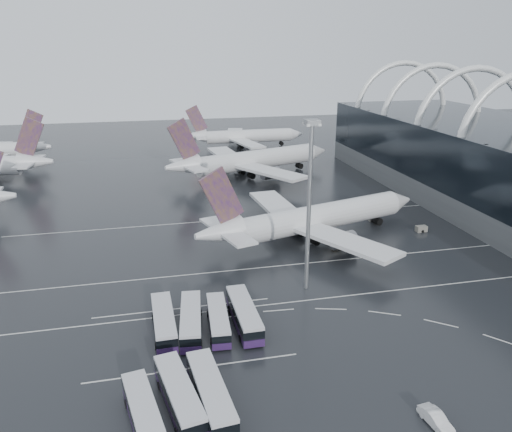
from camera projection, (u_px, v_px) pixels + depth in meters
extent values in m
plane|color=black|center=(324.00, 292.00, 84.77)|extent=(420.00, 420.00, 0.00)
torus|color=white|center=(470.00, 130.00, 134.38)|extent=(33.80, 1.80, 33.80)
torus|color=white|center=(431.00, 120.00, 151.88)|extent=(33.80, 1.80, 33.80)
torus|color=white|center=(401.00, 112.00, 169.37)|extent=(33.80, 1.80, 33.80)
cube|color=silver|center=(329.00, 298.00, 82.93)|extent=(120.00, 0.25, 0.01)
cube|color=silver|center=(303.00, 264.00, 95.82)|extent=(120.00, 0.25, 0.01)
cube|color=silver|center=(267.00, 217.00, 121.61)|extent=(120.00, 0.25, 0.01)
cube|color=silver|center=(193.00, 368.00, 64.98)|extent=(28.00, 0.25, 0.01)
cube|color=silver|center=(183.00, 308.00, 79.71)|extent=(28.00, 0.25, 0.01)
cylinder|color=silver|center=(322.00, 216.00, 107.13)|extent=(39.60, 16.50, 5.51)
cone|color=silver|center=(400.00, 201.00, 117.63)|extent=(7.02, 6.90, 5.51)
cone|color=silver|center=(218.00, 232.00, 95.45)|extent=(10.67, 7.97, 5.51)
cube|color=#3C1A6F|center=(222.00, 197.00, 93.58)|extent=(8.94, 3.13, 11.68)
cube|color=silver|center=(227.00, 231.00, 96.33)|extent=(8.93, 17.61, 0.47)
cube|color=silver|center=(343.00, 240.00, 95.78)|extent=(17.15, 24.05, 0.76)
cube|color=silver|center=(278.00, 207.00, 115.34)|extent=(8.46, 24.19, 0.76)
cylinder|color=slate|center=(343.00, 240.00, 100.40)|extent=(5.92, 4.57, 3.23)
cylinder|color=slate|center=(296.00, 216.00, 114.48)|extent=(5.92, 4.57, 3.23)
cube|color=black|center=(307.00, 236.00, 106.62)|extent=(12.65, 9.05, 2.09)
cylinder|color=silver|center=(257.00, 159.00, 158.08)|extent=(41.09, 18.74, 5.95)
cone|color=silver|center=(317.00, 151.00, 169.76)|extent=(7.72, 7.59, 5.95)
cone|color=silver|center=(182.00, 166.00, 145.06)|extent=(11.61, 8.89, 5.95)
cube|color=#3C1A6F|center=(184.00, 140.00, 143.08)|extent=(9.56, 3.71, 12.60)
cube|color=silver|center=(188.00, 165.00, 146.07)|extent=(10.22, 18.97, 0.51)
cube|color=silver|center=(268.00, 171.00, 145.93)|extent=(19.18, 25.73, 0.82)
cube|color=silver|center=(227.00, 155.00, 166.61)|extent=(10.02, 26.28, 0.82)
cylinder|color=slate|center=(270.00, 173.00, 150.94)|extent=(6.45, 5.09, 3.49)
cylinder|color=slate|center=(240.00, 162.00, 165.83)|extent=(6.45, 5.09, 3.49)
cube|color=black|center=(246.00, 174.00, 157.41)|extent=(13.75, 10.12, 2.26)
cylinder|color=silver|center=(249.00, 136.00, 201.53)|extent=(34.68, 5.46, 5.17)
cone|color=silver|center=(296.00, 134.00, 205.90)|extent=(5.39, 5.21, 5.17)
cone|color=silver|center=(195.00, 136.00, 196.48)|extent=(8.95, 5.24, 5.17)
cube|color=#3C1A6F|center=(197.00, 119.00, 194.51)|extent=(8.59, 0.61, 10.95)
cube|color=silver|center=(199.00, 136.00, 196.87)|extent=(4.14, 16.07, 0.45)
cube|color=silver|center=(246.00, 143.00, 190.69)|extent=(10.90, 23.09, 0.71)
cube|color=silver|center=(235.00, 133.00, 211.16)|extent=(10.56, 23.07, 0.71)
cylinder|color=slate|center=(251.00, 145.00, 194.67)|extent=(4.92, 3.07, 3.03)
cylinder|color=slate|center=(243.00, 138.00, 209.40)|extent=(4.92, 3.07, 3.03)
cube|color=black|center=(240.00, 145.00, 201.92)|extent=(10.74, 5.79, 1.96)
cone|color=silver|center=(36.00, 162.00, 151.17)|extent=(10.68, 7.06, 5.81)
cube|color=#3C1A6F|center=(29.00, 137.00, 148.64)|extent=(9.64, 1.85, 12.31)
cube|color=silver|center=(29.00, 162.00, 150.99)|extent=(6.81, 18.46, 0.50)
cone|color=silver|center=(37.00, 147.00, 173.55)|extent=(10.27, 6.70, 5.61)
cube|color=#3C1A6F|center=(31.00, 126.00, 171.11)|extent=(9.33, 1.66, 11.90)
cube|color=silver|center=(31.00, 147.00, 173.36)|extent=(6.36, 17.81, 0.48)
cube|color=#2D143E|center=(164.00, 327.00, 72.81)|extent=(3.17, 13.07, 1.10)
cube|color=black|center=(164.00, 320.00, 72.41)|extent=(3.22, 12.81, 1.30)
cube|color=silver|center=(163.00, 314.00, 72.13)|extent=(3.17, 13.07, 0.45)
cylinder|color=black|center=(177.00, 344.00, 69.45)|extent=(0.37, 1.01, 1.00)
cylinder|color=black|center=(156.00, 346.00, 68.81)|extent=(0.37, 1.01, 1.00)
cylinder|color=black|center=(171.00, 314.00, 77.07)|extent=(0.37, 1.01, 1.00)
cylinder|color=black|center=(153.00, 316.00, 76.43)|extent=(0.37, 1.01, 1.00)
cube|color=#2D143E|center=(191.00, 325.00, 73.18)|extent=(4.31, 13.21, 1.10)
cube|color=black|center=(191.00, 318.00, 72.79)|extent=(4.34, 12.96, 1.30)
cube|color=silver|center=(191.00, 313.00, 72.50)|extent=(4.31, 13.21, 0.45)
cylinder|color=black|center=(201.00, 343.00, 69.57)|extent=(0.46, 1.03, 1.00)
cylinder|color=black|center=(181.00, 344.00, 69.27)|extent=(0.46, 1.03, 1.00)
cylinder|color=black|center=(200.00, 313.00, 77.36)|extent=(0.46, 1.03, 1.00)
cylinder|color=black|center=(182.00, 314.00, 77.06)|extent=(0.46, 1.03, 1.00)
cube|color=#2D143E|center=(218.00, 324.00, 73.64)|extent=(3.52, 12.13, 1.01)
cube|color=black|center=(218.00, 317.00, 73.28)|extent=(3.56, 11.89, 1.20)
cube|color=silver|center=(218.00, 313.00, 73.02)|extent=(3.52, 12.13, 0.41)
cylinder|color=black|center=(230.00, 340.00, 70.38)|extent=(0.39, 0.94, 0.92)
cylinder|color=black|center=(212.00, 341.00, 70.01)|extent=(0.39, 0.94, 0.92)
cylinder|color=black|center=(225.00, 312.00, 77.52)|extent=(0.39, 0.94, 0.92)
cylinder|color=black|center=(208.00, 314.00, 77.15)|extent=(0.39, 0.94, 0.92)
cube|color=#2D143E|center=(244.00, 319.00, 74.72)|extent=(3.12, 13.48, 1.14)
cube|color=black|center=(244.00, 312.00, 74.31)|extent=(3.18, 13.21, 1.35)
cube|color=silver|center=(244.00, 307.00, 74.02)|extent=(3.12, 13.48, 0.47)
cylinder|color=black|center=(260.00, 336.00, 71.22)|extent=(0.37, 1.04, 1.03)
cylinder|color=black|center=(241.00, 339.00, 70.59)|extent=(0.37, 1.04, 1.03)
cylinder|color=black|center=(247.00, 307.00, 79.13)|extent=(0.37, 1.04, 1.03)
cylinder|color=black|center=(230.00, 309.00, 78.50)|extent=(0.37, 1.04, 1.03)
cube|color=#2D143E|center=(144.00, 420.00, 54.86)|extent=(4.90, 12.60, 1.04)
cube|color=black|center=(144.00, 412.00, 54.49)|extent=(4.91, 12.37, 1.23)
cube|color=silver|center=(143.00, 405.00, 54.22)|extent=(4.90, 12.60, 0.43)
cylinder|color=black|center=(149.00, 398.00, 58.90)|extent=(0.50, 0.99, 0.95)
cylinder|color=black|center=(126.00, 404.00, 57.92)|extent=(0.50, 0.99, 0.95)
cube|color=#2D143E|center=(180.00, 401.00, 57.67)|extent=(5.24, 13.44, 1.11)
cube|color=black|center=(179.00, 392.00, 57.27)|extent=(5.25, 13.19, 1.31)
cube|color=silver|center=(179.00, 386.00, 56.98)|extent=(5.24, 13.44, 0.45)
cylinder|color=black|center=(202.00, 425.00, 54.68)|extent=(0.53, 1.06, 1.01)
cylinder|color=black|center=(177.00, 432.00, 53.63)|extent=(0.53, 1.06, 1.01)
cylinder|color=black|center=(182.00, 380.00, 61.97)|extent=(0.53, 1.06, 1.01)
cylinder|color=black|center=(160.00, 386.00, 60.92)|extent=(0.53, 1.06, 1.01)
cube|color=#2D143E|center=(211.00, 400.00, 57.83)|extent=(4.33, 13.76, 1.14)
cube|color=black|center=(211.00, 391.00, 57.42)|extent=(4.36, 13.50, 1.35)
cube|color=silver|center=(210.00, 384.00, 57.12)|extent=(4.33, 13.76, 0.47)
cylinder|color=black|center=(233.00, 426.00, 54.53)|extent=(0.46, 1.07, 1.04)
cylinder|color=black|center=(207.00, 432.00, 53.66)|extent=(0.46, 1.07, 1.04)
cylinder|color=black|center=(214.00, 378.00, 62.28)|extent=(0.46, 1.07, 1.04)
cylinder|color=black|center=(191.00, 383.00, 61.41)|extent=(0.46, 1.07, 1.04)
imported|color=silver|center=(436.00, 419.00, 55.07)|extent=(2.19, 4.91, 1.56)
cylinder|color=gray|center=(309.00, 210.00, 81.76)|extent=(0.71, 0.71, 28.24)
cube|color=gray|center=(312.00, 122.00, 77.03)|extent=(2.22, 2.22, 0.81)
cube|color=white|center=(312.00, 124.00, 77.13)|extent=(2.02, 2.02, 0.40)
cube|color=slate|center=(373.00, 218.00, 118.76)|extent=(2.16, 1.28, 1.18)
cube|color=gold|center=(336.00, 244.00, 103.62)|extent=(1.90, 1.12, 1.04)
cube|color=slate|center=(421.00, 229.00, 111.98)|extent=(2.40, 1.42, 1.31)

